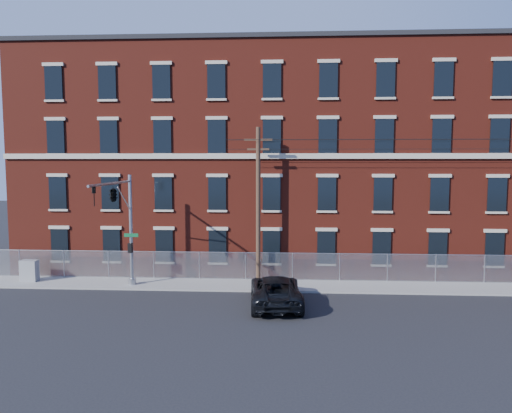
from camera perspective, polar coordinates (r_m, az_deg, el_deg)
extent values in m
plane|color=black|center=(26.72, -4.78, -11.98)|extent=(140.00, 140.00, 0.00)
cube|color=gray|center=(32.36, 18.40, -9.05)|extent=(65.00, 3.00, 0.12)
cube|color=maroon|center=(40.13, 15.39, 5.22)|extent=(55.00, 14.00, 16.00)
cube|color=black|center=(40.96, 15.68, 16.69)|extent=(55.30, 14.30, 0.30)
cube|color=#AFA692|center=(33.24, 17.96, 5.69)|extent=(55.00, 0.18, 0.35)
cube|color=black|center=(36.17, -22.14, -4.20)|extent=(1.20, 0.10, 2.20)
cube|color=black|center=(35.78, -22.34, 1.49)|extent=(1.20, 0.10, 2.20)
cube|color=black|center=(35.75, -22.56, 7.58)|extent=(1.20, 0.10, 2.20)
cube|color=black|center=(36.10, -22.76, 13.29)|extent=(1.20, 0.10, 2.20)
cube|color=black|center=(34.76, -16.65, -4.41)|extent=(1.20, 0.10, 2.20)
cube|color=black|center=(34.35, -16.81, 1.52)|extent=(1.20, 0.10, 2.20)
cube|color=black|center=(34.33, -16.99, 7.86)|extent=(1.20, 0.10, 2.20)
cube|color=black|center=(34.69, -17.15, 13.81)|extent=(1.20, 0.10, 2.20)
cube|color=black|center=(33.69, -10.76, -4.58)|extent=(1.20, 0.10, 2.20)
cube|color=black|center=(33.27, -10.87, 1.54)|extent=(1.20, 0.10, 2.20)
cube|color=black|center=(33.24, -10.99, 8.09)|extent=(1.20, 0.10, 2.20)
cube|color=black|center=(33.62, -11.10, 14.23)|extent=(1.20, 0.10, 2.20)
cube|color=black|center=(33.00, -4.56, -4.71)|extent=(1.20, 0.10, 2.20)
cube|color=black|center=(32.57, -4.60, 1.54)|extent=(1.20, 0.10, 2.20)
cube|color=black|center=(32.54, -4.65, 8.23)|extent=(1.20, 0.10, 2.20)
cube|color=black|center=(32.92, -4.70, 14.50)|extent=(1.20, 0.10, 2.20)
cube|color=black|center=(32.71, 1.84, -4.79)|extent=(1.20, 0.10, 2.20)
cube|color=black|center=(32.27, 1.86, 1.52)|extent=(1.20, 0.10, 2.20)
cube|color=black|center=(32.24, 1.88, 8.27)|extent=(1.20, 0.10, 2.20)
cube|color=black|center=(32.63, 1.90, 14.60)|extent=(1.20, 0.10, 2.20)
cube|color=black|center=(32.82, 8.28, -4.80)|extent=(1.20, 0.10, 2.20)
cube|color=black|center=(32.39, 8.36, 1.48)|extent=(1.20, 0.10, 2.20)
cube|color=black|center=(32.36, 8.45, 8.21)|extent=(1.20, 0.10, 2.20)
cube|color=black|center=(32.74, 8.54, 14.51)|extent=(1.20, 0.10, 2.20)
cube|color=black|center=(33.34, 14.59, -4.76)|extent=(1.20, 0.10, 2.20)
cube|color=black|center=(32.92, 14.73, 1.42)|extent=(1.20, 0.10, 2.20)
cube|color=black|center=(32.89, 14.89, 8.04)|extent=(1.20, 0.10, 2.20)
cube|color=black|center=(33.27, 15.04, 14.24)|extent=(1.20, 0.10, 2.20)
cube|color=black|center=(34.25, 20.63, -4.67)|extent=(1.20, 0.10, 2.20)
cube|color=black|center=(33.84, 20.83, 1.35)|extent=(1.20, 0.10, 2.20)
cube|color=black|center=(33.81, 21.05, 7.79)|extent=(1.20, 0.10, 2.20)
cube|color=black|center=(34.18, 21.25, 13.82)|extent=(1.20, 0.10, 2.20)
cube|color=black|center=(35.52, 26.31, -4.53)|extent=(1.20, 0.10, 2.20)
cube|color=black|center=(35.11, 26.55, 1.27)|extent=(1.20, 0.10, 2.20)
cube|color=black|center=(35.09, 26.81, 7.47)|extent=(1.20, 0.10, 2.20)
cube|color=black|center=(35.44, 27.06, 13.29)|extent=(1.20, 0.10, 2.20)
cube|color=#A5A8AD|center=(33.37, 17.87, -6.91)|extent=(59.00, 0.02, 1.80)
cylinder|color=#9EA0A5|center=(33.19, 17.91, -5.39)|extent=(59.00, 0.04, 0.04)
cylinder|color=#9EA0A5|center=(36.99, -26.11, -6.01)|extent=(0.06, 0.06, 1.85)
cylinder|color=#9EA0A5|center=(35.58, -21.72, -6.27)|extent=(0.06, 0.06, 1.85)
cylinder|color=#9EA0A5|center=(34.39, -16.99, -6.52)|extent=(0.06, 0.06, 1.85)
cylinder|color=#9EA0A5|center=(33.45, -11.96, -6.73)|extent=(0.06, 0.06, 1.85)
cylinder|color=#9EA0A5|center=(32.78, -6.68, -6.90)|extent=(0.06, 0.06, 1.85)
cylinder|color=#9EA0A5|center=(32.40, -1.23, -7.01)|extent=(0.06, 0.06, 1.85)
cylinder|color=#9EA0A5|center=(32.31, 4.32, -7.06)|extent=(0.06, 0.06, 1.85)
cylinder|color=#9EA0A5|center=(32.51, 9.84, -7.05)|extent=(0.06, 0.06, 1.85)
cylinder|color=#9EA0A5|center=(33.01, 15.24, -6.97)|extent=(0.06, 0.06, 1.85)
cylinder|color=#9EA0A5|center=(33.79, 20.44, -6.83)|extent=(0.06, 0.06, 1.85)
cylinder|color=#9EA0A5|center=(34.83, 25.36, -6.66)|extent=(0.06, 0.06, 1.85)
cylinder|color=#9EA0A5|center=(31.57, -14.53, -2.71)|extent=(0.22, 0.22, 7.00)
cylinder|color=#9EA0A5|center=(32.19, -14.39, -8.54)|extent=(0.50, 0.50, 0.40)
cylinder|color=#9EA0A5|center=(28.22, -16.69, 2.62)|extent=(0.14, 6.50, 0.14)
cylinder|color=#9EA0A5|center=(30.21, -15.32, 0.92)|extent=(0.08, 2.18, 1.56)
cube|color=#0C592D|center=(31.45, -14.51, -3.29)|extent=(0.90, 0.03, 0.22)
cube|color=black|center=(31.50, -14.62, -4.76)|extent=(0.25, 0.25, 0.60)
imported|color=black|center=(25.88, -18.58, 1.13)|extent=(0.16, 0.20, 1.00)
imported|color=black|center=(28.49, -16.49, 1.54)|extent=(0.53, 2.48, 1.00)
cylinder|color=#442F22|center=(31.02, 0.26, 0.11)|extent=(0.28, 0.28, 10.00)
cube|color=#442F22|center=(30.93, 0.26, 7.88)|extent=(1.80, 0.12, 0.12)
cube|color=#442F22|center=(30.90, 0.26, 6.77)|extent=(1.40, 0.12, 0.12)
imported|color=black|center=(27.18, 2.33, -9.87)|extent=(3.10, 6.06, 1.64)
cube|color=gray|center=(35.21, -25.17, -6.87)|extent=(1.14, 0.62, 1.39)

